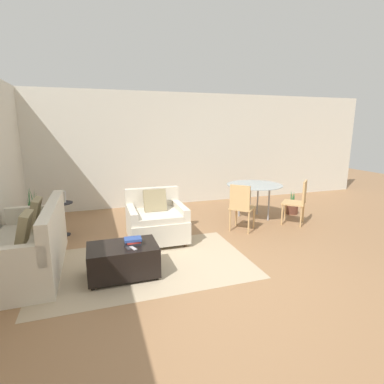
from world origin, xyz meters
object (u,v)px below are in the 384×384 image
ottoman (123,259)px  dining_chair_near_right (298,199)px  potted_plant (35,225)px  book_stack (133,241)px  armchair (156,221)px  picture_frame (61,197)px  couch (30,248)px  dining_table (254,188)px  potted_plant_small (292,207)px  dining_chair_near_left (241,204)px  side_table (63,213)px  tv_remote_primary (128,248)px  tv_remote_secondary (133,248)px

ottoman → dining_chair_near_right: size_ratio=0.99×
ottoman → potted_plant: size_ratio=0.98×
book_stack → armchair: bearing=64.4°
armchair → dining_chair_near_right: dining_chair_near_right is taller
picture_frame → dining_chair_near_right: bearing=-10.3°
dining_chair_near_right → couch: bearing=-173.9°
dining_table → potted_plant_small: 1.14m
ottoman → dining_table: 3.41m
dining_chair_near_left → potted_plant_small: size_ratio=1.63×
side_table → dining_chair_near_left: bearing=-14.3°
potted_plant → dining_table: bearing=-3.5°
couch → ottoman: bearing=-26.0°
side_table → dining_table: bearing=-2.5°
couch → potted_plant_small: bearing=13.0°
ottoman → potted_plant_small: (3.93, 1.76, -0.08)m
dining_chair_near_left → picture_frame: bearing=165.7°
couch → dining_table: 4.27m
couch → side_table: (0.32, 1.31, 0.11)m
ottoman → book_stack: size_ratio=3.80×
couch → dining_chair_near_right: (4.74, 0.51, 0.21)m
couch → armchair: (1.86, 0.54, 0.04)m
tv_remote_primary → book_stack: bearing=53.3°
ottoman → dining_chair_near_left: (2.28, 1.08, 0.28)m
couch → dining_chair_near_right: 4.77m
ottoman → book_stack: book_stack is taller
potted_plant_small → side_table: bearing=178.4°
tv_remote_primary → side_table: side_table is taller
side_table → picture_frame: bearing=-90.0°
armchair → side_table: bearing=153.4°
dining_chair_near_left → couch: bearing=-171.7°
ottoman → book_stack: (0.14, -0.01, 0.24)m
tv_remote_primary → potted_plant_small: size_ratio=0.25×
ottoman → dining_chair_near_right: (3.55, 1.08, 0.28)m
potted_plant_small → ottoman: bearing=-155.9°
picture_frame → dining_table: (3.78, -0.17, -0.05)m
couch → dining_table: (4.10, 1.14, 0.35)m
couch → dining_table: bearing=15.6°
ottoman → potted_plant_small: size_ratio=1.62×
couch → dining_chair_near_left: size_ratio=2.11×
dining_chair_near_right → potted_plant_small: 0.85m
potted_plant_small → dining_chair_near_right: bearing=-119.3°
dining_chair_near_left → potted_plant_small: 1.82m
tv_remote_secondary → potted_plant: bearing=124.8°
couch → side_table: bearing=76.2°
tv_remote_secondary → tv_remote_primary: bearing=160.1°
tv_remote_primary → dining_chair_near_left: bearing=28.4°
couch → tv_remote_primary: bearing=-29.2°
armchair → picture_frame: bearing=153.4°
book_stack → potted_plant_small: size_ratio=0.43×
book_stack → dining_table: 3.28m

